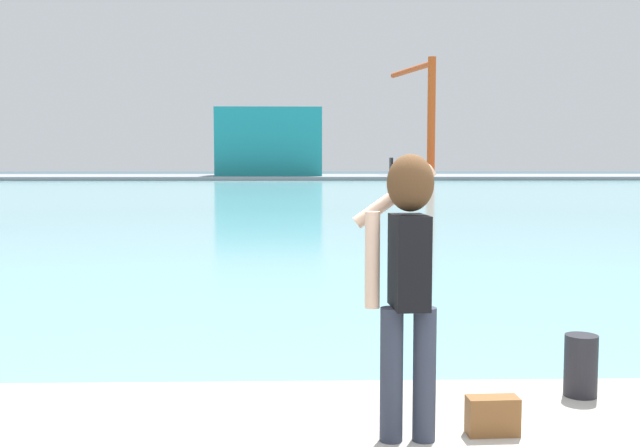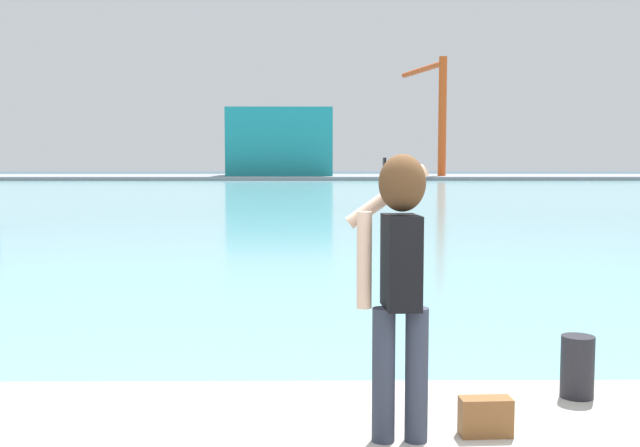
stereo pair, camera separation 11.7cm
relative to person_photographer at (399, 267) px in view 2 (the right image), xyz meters
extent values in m
plane|color=#334751|center=(0.65, 49.23, -1.64)|extent=(220.00, 220.00, 0.00)
cube|color=#6BA8B2|center=(0.65, 51.23, -1.63)|extent=(140.00, 100.00, 0.02)
cube|color=gray|center=(0.65, 91.23, -1.42)|extent=(140.00, 20.00, 0.45)
cylinder|color=#2D3342|center=(-0.09, 0.00, -0.66)|extent=(0.14, 0.14, 0.82)
cylinder|color=#2D3342|center=(0.11, 0.00, -0.66)|extent=(0.14, 0.14, 0.82)
cube|color=black|center=(0.01, 0.00, 0.03)|extent=(0.22, 0.35, 0.56)
sphere|color=#E0B293|center=(0.01, 0.00, 0.49)|extent=(0.22, 0.22, 0.22)
ellipsoid|color=#472D19|center=(0.01, -0.02, 0.50)|extent=(0.28, 0.26, 0.34)
cylinder|color=#E0B293|center=(-0.21, 0.00, 0.04)|extent=(0.09, 0.09, 0.58)
cylinder|color=#E0B293|center=(-0.05, 0.21, 0.41)|extent=(0.53, 0.12, 0.40)
cube|color=black|center=(-0.06, 0.33, 0.58)|extent=(0.02, 0.07, 0.14)
cube|color=brown|center=(0.55, 0.08, -0.95)|extent=(0.33, 0.16, 0.24)
cylinder|color=black|center=(1.39, 0.82, -0.84)|extent=(0.24, 0.24, 0.45)
cube|color=teal|center=(-4.59, 89.66, 2.99)|extent=(13.02, 9.57, 8.36)
cylinder|color=#D84C19|center=(15.59, 87.49, 6.14)|extent=(1.00, 1.00, 14.66)
cylinder|color=#D84C19|center=(13.99, 94.03, 12.67)|extent=(3.88, 13.25, 0.70)
camera|label=1|loc=(-0.63, -4.35, 0.63)|focal=41.35mm
camera|label=2|loc=(-0.52, -4.35, 0.63)|focal=41.35mm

